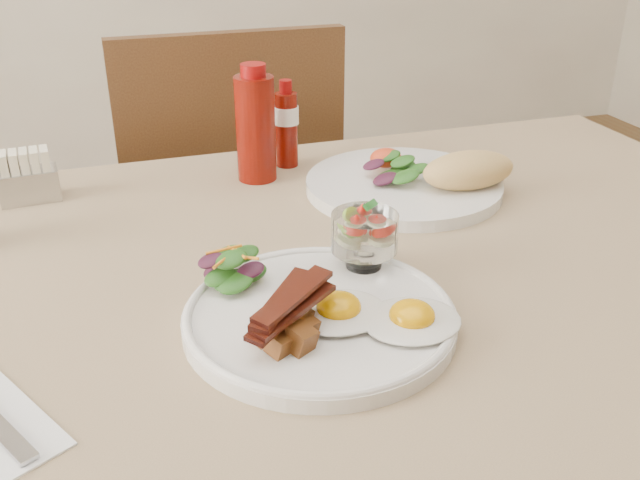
% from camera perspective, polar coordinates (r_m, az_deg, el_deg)
% --- Properties ---
extents(table, '(1.33, 0.88, 0.75)m').
position_cam_1_polar(table, '(0.89, 0.76, -7.38)').
color(table, '#55371A').
rests_on(table, ground).
extents(chair_far, '(0.42, 0.42, 0.93)m').
position_cam_1_polar(chair_far, '(1.52, -7.36, 1.71)').
color(chair_far, '#55371A').
rests_on(chair_far, ground).
extents(main_plate, '(0.28, 0.28, 0.02)m').
position_cam_1_polar(main_plate, '(0.73, -0.03, -6.28)').
color(main_plate, silver).
rests_on(main_plate, table).
extents(fried_eggs, '(0.17, 0.13, 0.03)m').
position_cam_1_polar(fried_eggs, '(0.71, 4.41, -5.93)').
color(fried_eggs, silver).
rests_on(fried_eggs, main_plate).
extents(bacon_potato_pile, '(0.10, 0.09, 0.05)m').
position_cam_1_polar(bacon_potato_pile, '(0.68, -2.47, -6.33)').
color(bacon_potato_pile, brown).
rests_on(bacon_potato_pile, main_plate).
extents(side_salad, '(0.08, 0.08, 0.04)m').
position_cam_1_polar(side_salad, '(0.77, -6.97, -2.36)').
color(side_salad, '#184813').
rests_on(side_salad, main_plate).
extents(fruit_cup, '(0.08, 0.08, 0.08)m').
position_cam_1_polar(fruit_cup, '(0.80, 3.57, 0.59)').
color(fruit_cup, white).
rests_on(fruit_cup, main_plate).
extents(second_plate, '(0.29, 0.29, 0.07)m').
position_cam_1_polar(second_plate, '(1.05, 7.89, 4.79)').
color(second_plate, silver).
rests_on(second_plate, table).
extents(ketchup_bottle, '(0.07, 0.07, 0.18)m').
position_cam_1_polar(ketchup_bottle, '(1.08, -5.18, 9.02)').
color(ketchup_bottle, '#620D05').
rests_on(ketchup_bottle, table).
extents(hot_sauce_bottle, '(0.05, 0.05, 0.14)m').
position_cam_1_polar(hot_sauce_bottle, '(1.13, -2.70, 9.17)').
color(hot_sauce_bottle, '#620D05').
rests_on(hot_sauce_bottle, table).
extents(sugar_caddy, '(0.08, 0.05, 0.07)m').
position_cam_1_polar(sugar_caddy, '(1.09, -22.32, 4.55)').
color(sugar_caddy, '#B0B0B5').
rests_on(sugar_caddy, table).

